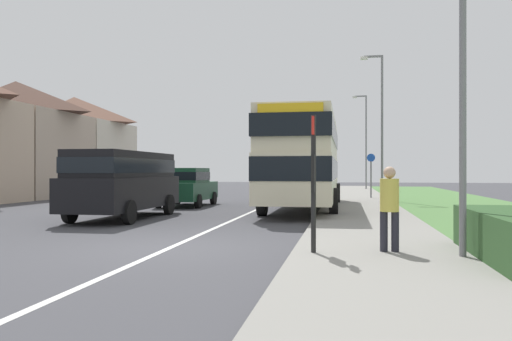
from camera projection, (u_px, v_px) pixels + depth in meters
The scene contains 14 objects.
ground_plane at pixel (169, 248), 10.41m from camera, with size 120.00×120.00×0.00m, color #424247.
lane_marking_centre at pixel (245, 215), 18.29m from camera, with size 0.14×60.00×0.01m, color silver.
pavement_near_side at pixel (366, 220), 15.59m from camera, with size 3.20×68.00×0.12m, color gray.
roadside_hedge at pixel (512, 239), 8.45m from camera, with size 1.10×3.73×0.90m, color #2D5128.
double_decker_bus at pixel (304, 157), 20.63m from camera, with size 2.80×10.94×3.70m.
parked_van_black at pixel (124, 179), 16.85m from camera, with size 2.11×5.53×2.21m.
parked_car_dark_green at pixel (187, 185), 22.70m from camera, with size 1.98×4.05×1.71m.
pedestrian_at_stop at pixel (389, 205), 9.22m from camera, with size 0.34×0.34×1.67m.
bus_stop_sign at pixel (314, 174), 9.13m from camera, with size 0.09×0.52×2.60m.
cycle_route_sign at pixel (371, 174), 27.52m from camera, with size 0.44×0.08×2.52m.
street_lamp_near at pixel (456, 33), 8.74m from camera, with size 1.14×0.20×6.86m.
street_lamp_mid at pixel (380, 118), 25.81m from camera, with size 1.14×0.20×7.49m.
street_lamp_far at pixel (365, 136), 41.10m from camera, with size 1.14×0.20×7.70m.
house_terrace_far_side at pixel (16, 139), 30.41m from camera, with size 6.97×19.77×6.98m.
Camera 1 is at (3.57, -9.94, 1.60)m, focal length 35.55 mm.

